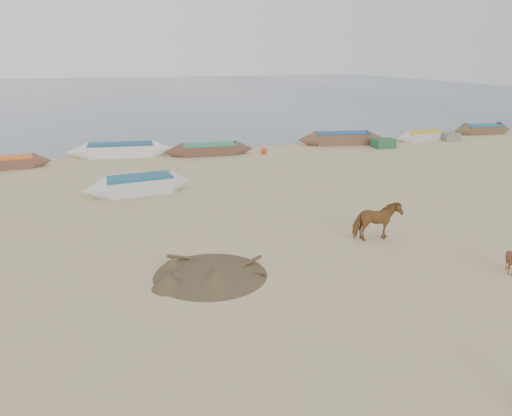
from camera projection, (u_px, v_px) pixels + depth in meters
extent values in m
plane|color=tan|center=(295.00, 275.00, 15.49)|extent=(140.00, 140.00, 0.00)
plane|color=slate|center=(124.00, 92.00, 90.08)|extent=(160.00, 160.00, 0.00)
imported|color=brown|center=(377.00, 221.00, 18.19)|extent=(1.76, 0.87, 1.46)
imported|color=brown|center=(512.00, 261.00, 15.47)|extent=(0.94, 0.88, 0.86)
cone|color=brown|center=(210.00, 269.00, 15.39)|extent=(4.25, 4.25, 0.46)
sphere|color=red|center=(264.00, 151.00, 34.17)|extent=(0.44, 0.44, 0.44)
cube|color=slate|center=(96.00, 151.00, 33.86)|extent=(1.20, 1.10, 0.56)
cube|color=#285A39|center=(383.00, 143.00, 36.44)|extent=(1.50, 1.20, 0.64)
cube|color=slate|center=(449.00, 136.00, 39.55)|extent=(1.30, 1.20, 0.60)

